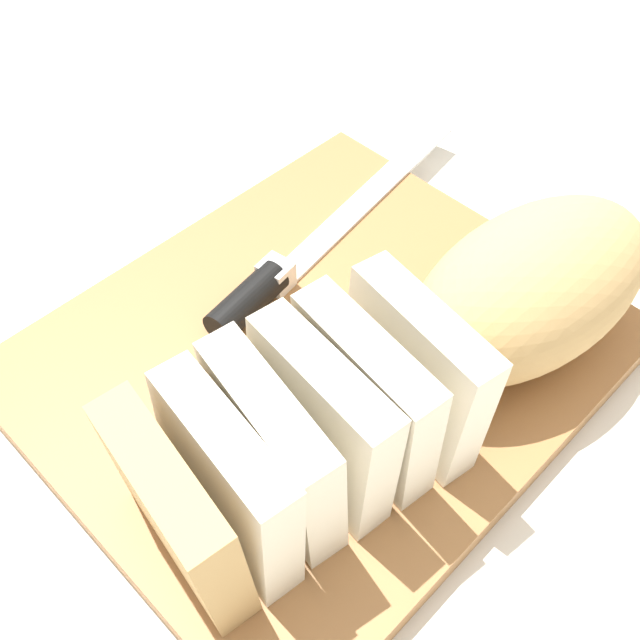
{
  "coord_description": "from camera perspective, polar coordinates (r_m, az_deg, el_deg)",
  "views": [
    {
      "loc": [
        0.22,
        0.22,
        0.42
      ],
      "look_at": [
        0.0,
        0.0,
        0.05
      ],
      "focal_mm": 42.33,
      "sensor_mm": 36.0,
      "label": 1
    }
  ],
  "objects": [
    {
      "name": "ground_plane",
      "position": [
        0.53,
        -0.0,
        -3.44
      ],
      "size": [
        3.0,
        3.0,
        0.0
      ],
      "primitive_type": "plane",
      "color": "silver"
    },
    {
      "name": "cutting_board",
      "position": [
        0.52,
        -0.0,
        -2.81
      ],
      "size": [
        0.37,
        0.32,
        0.02
      ],
      "primitive_type": "cube",
      "rotation": [
        0.0,
        0.0,
        -0.01
      ],
      "color": "#9E6B3D",
      "rests_on": "ground_plane"
    },
    {
      "name": "bread_loaf",
      "position": [
        0.45,
        8.93,
        -2.07
      ],
      "size": [
        0.38,
        0.16,
        0.1
      ],
      "rotation": [
        0.0,
        0.0,
        -0.15
      ],
      "color": "tan",
      "rests_on": "cutting_board"
    },
    {
      "name": "bread_knife",
      "position": [
        0.55,
        -2.81,
        3.79
      ],
      "size": [
        0.3,
        0.06,
        0.02
      ],
      "rotation": [
        0.0,
        0.0,
        3.28
      ],
      "color": "silver",
      "rests_on": "cutting_board"
    },
    {
      "name": "crumb_near_knife",
      "position": [
        0.49,
        3.09,
        -4.34
      ],
      "size": [
        0.01,
        0.01,
        0.01
      ],
      "primitive_type": "sphere",
      "color": "tan",
      "rests_on": "cutting_board"
    },
    {
      "name": "crumb_near_loaf",
      "position": [
        0.56,
        -2.44,
        4.18
      ],
      "size": [
        0.0,
        0.0,
        0.0
      ],
      "primitive_type": "sphere",
      "color": "tan",
      "rests_on": "cutting_board"
    }
  ]
}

